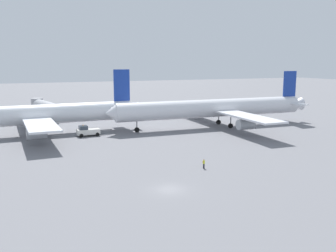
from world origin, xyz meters
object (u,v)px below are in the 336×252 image
Objects in this scene: pushback_tug at (88,131)px; ground_crew_ramp_agent_by_cones at (204,164)px; jet_bridge at (43,105)px; airliner_being_pushed at (215,108)px; airliner_at_gate_left at (27,116)px.

ground_crew_ramp_agent_by_cones is at bearing -70.71° from pushback_tug.
pushback_tug is 5.42× the size of ground_crew_ramp_agent_by_cones.
ground_crew_ramp_agent_by_cones is 0.08× the size of jet_bridge.
ground_crew_ramp_agent_by_cones is (-22.69, -35.25, -4.37)m from airliner_being_pushed.
airliner_at_gate_left is 15.32m from pushback_tug.
airliner_being_pushed reaches higher than ground_crew_ramp_agent_by_cones.
ground_crew_ramp_agent_by_cones is at bearing -58.21° from airliner_at_gate_left.
airliner_being_pushed is at bearing -8.18° from airliner_at_gate_left.
airliner_being_pushed is 38.03× the size of ground_crew_ramp_agent_by_cones.
airliner_at_gate_left is at bearing 171.82° from airliner_being_pushed.
pushback_tug is (-35.35, 0.95, -3.97)m from airliner_being_pushed.
airliner_being_pushed reaches higher than jet_bridge.
jet_bridge is at bearing 105.63° from ground_crew_ramp_agent_by_cones.
jet_bridge is (-42.57, 35.86, -1.04)m from airliner_being_pushed.
airliner_at_gate_left is 49.91m from ground_crew_ramp_agent_by_cones.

